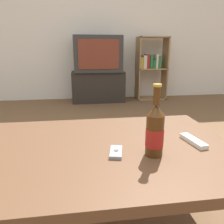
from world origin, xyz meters
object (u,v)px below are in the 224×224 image
remote_control (193,141)px  beer_bottle (155,131)px  tv_stand (98,87)px  television (98,54)px  bookshelf (150,66)px  cell_phone (116,152)px

remote_control → beer_bottle: bearing=-166.6°
tv_stand → beer_bottle: size_ratio=2.98×
television → bookshelf: 0.94m
beer_bottle → remote_control: 0.25m
television → bookshelf: size_ratio=0.72×
tv_stand → cell_phone: tv_stand is taller
remote_control → tv_stand: bearing=86.1°
bookshelf → cell_phone: size_ratio=9.23×
cell_phone → remote_control: remote_control is taller
cell_phone → remote_control: 0.37m
bookshelf → remote_control: bookshelf is taller
beer_bottle → remote_control: bearing=21.7°
television → cell_phone: size_ratio=6.60×
bookshelf → beer_bottle: 3.06m
beer_bottle → television: bearing=90.0°
television → remote_control: 2.80m
bookshelf → beer_bottle: size_ratio=3.67×
bookshelf → television: bearing=-175.7°
television → beer_bottle: size_ratio=2.62×
television → remote_control: television is taller
tv_stand → television: 0.53m
beer_bottle → cell_phone: size_ratio=2.52×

